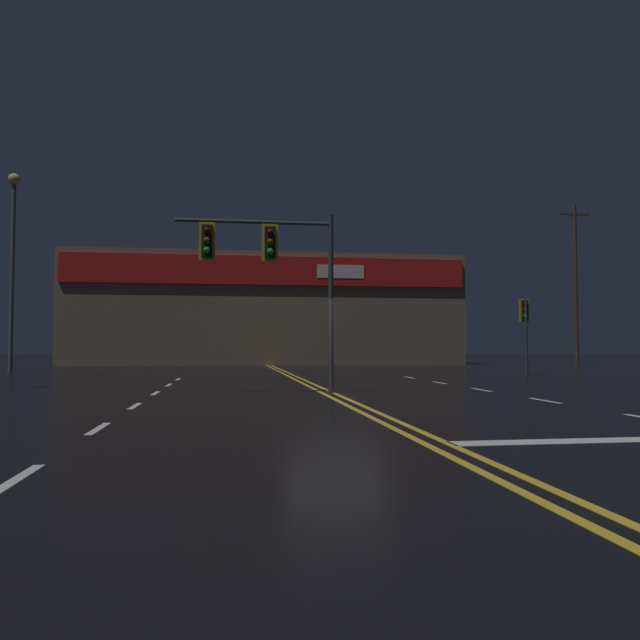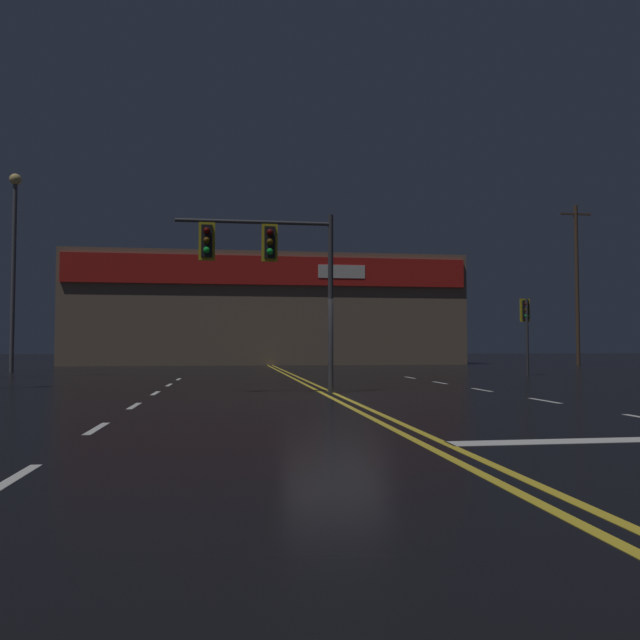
{
  "view_description": "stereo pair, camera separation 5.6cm",
  "coord_description": "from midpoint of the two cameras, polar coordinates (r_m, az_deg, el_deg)",
  "views": [
    {
      "loc": [
        -2.58,
        -15.12,
        1.21
      ],
      "look_at": [
        0.0,
        2.71,
        2.0
      ],
      "focal_mm": 35.0,
      "sensor_mm": 36.0,
      "label": 1
    },
    {
      "loc": [
        -2.52,
        -15.12,
        1.21
      ],
      "look_at": [
        0.0,
        2.71,
        2.0
      ],
      "focal_mm": 35.0,
      "sensor_mm": 36.0,
      "label": 2
    }
  ],
  "objects": [
    {
      "name": "ground_plane",
      "position": [
        15.38,
        1.53,
        -7.03
      ],
      "size": [
        200.0,
        200.0,
        0.0
      ],
      "primitive_type": "plane",
      "color": "black"
    },
    {
      "name": "road_markings",
      "position": [
        14.25,
        5.56,
        -7.36
      ],
      "size": [
        13.41,
        60.0,
        0.01
      ],
      "color": "gold",
      "rests_on": "ground"
    },
    {
      "name": "traffic_signal_median",
      "position": [
        16.51,
        -4.92,
        5.82
      ],
      "size": [
        4.14,
        0.36,
        4.75
      ],
      "color": "#38383D",
      "rests_on": "ground"
    },
    {
      "name": "traffic_signal_corner_northeast",
      "position": [
        28.29,
        18.35,
        0.08
      ],
      "size": [
        0.42,
        0.36,
        3.31
      ],
      "color": "#38383D",
      "rests_on": "ground"
    },
    {
      "name": "streetlight_far_median",
      "position": [
        33.88,
        -26.14,
        6.15
      ],
      "size": [
        0.56,
        0.56,
        9.68
      ],
      "color": "#59595E",
      "rests_on": "ground"
    },
    {
      "name": "building_backdrop",
      "position": [
        46.51,
        -4.89,
        0.75
      ],
      "size": [
        27.31,
        10.23,
        7.65
      ],
      "color": "#7A6651",
      "rests_on": "ground"
    },
    {
      "name": "utility_pole_row",
      "position": [
        39.57,
        -2.18,
        3.32
      ],
      "size": [
        43.99,
        0.26,
        10.87
      ],
      "color": "#4C3828",
      "rests_on": "ground"
    }
  ]
}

